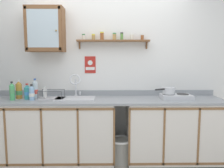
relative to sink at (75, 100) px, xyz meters
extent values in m
cube|color=white|center=(0.38, 0.28, 0.43)|extent=(3.96, 0.05, 2.67)
cube|color=black|center=(-0.37, -0.01, -0.87)|extent=(1.77, 0.53, 0.08)
cube|color=silver|center=(-0.37, -0.04, -0.42)|extent=(1.81, 0.59, 0.81)
cube|color=brown|center=(-0.37, -0.34, -0.05)|extent=(1.81, 0.01, 0.03)
cube|color=brown|center=(-0.37, -0.34, -0.78)|extent=(1.81, 0.01, 0.03)
cube|color=brown|center=(-0.83, -0.34, -0.42)|extent=(0.02, 0.01, 0.75)
cube|color=brown|center=(-0.37, -0.34, -0.42)|extent=(0.02, 0.01, 0.75)
cube|color=brown|center=(0.08, -0.34, -0.42)|extent=(0.02, 0.01, 0.75)
cube|color=brown|center=(0.53, -0.34, -0.42)|extent=(0.02, 0.01, 0.75)
cube|color=black|center=(1.38, -0.01, -0.87)|extent=(1.29, 0.53, 0.08)
cube|color=silver|center=(1.38, -0.04, -0.42)|extent=(1.32, 0.59, 0.81)
cube|color=brown|center=(1.38, -0.34, -0.05)|extent=(1.32, 0.01, 0.03)
cube|color=brown|center=(1.38, -0.34, -0.78)|extent=(1.32, 0.01, 0.03)
cube|color=brown|center=(0.72, -0.34, -0.42)|extent=(0.02, 0.01, 0.75)
cube|color=brown|center=(1.16, -0.34, -0.42)|extent=(0.02, 0.01, 0.75)
cube|color=brown|center=(1.60, -0.34, -0.42)|extent=(0.02, 0.01, 0.75)
cube|color=gray|center=(0.38, -0.04, 0.00)|extent=(3.32, 0.62, 0.03)
cube|color=gray|center=(0.38, 0.25, 0.06)|extent=(3.32, 0.02, 0.08)
cube|color=silver|center=(0.00, -0.02, 0.02)|extent=(0.53, 0.37, 0.01)
cube|color=slate|center=(0.00, -0.02, -0.09)|extent=(0.45, 0.29, 0.01)
cube|color=slate|center=(0.00, 0.13, -0.04)|extent=(0.45, 0.01, 0.11)
cube|color=slate|center=(0.00, -0.17, -0.04)|extent=(0.45, 0.01, 0.11)
cylinder|color=#4C4C51|center=(0.00, -0.02, -0.09)|extent=(0.04, 0.04, 0.01)
cylinder|color=silver|center=(-0.02, 0.18, 0.03)|extent=(0.05, 0.05, 0.02)
cylinder|color=silver|center=(-0.02, 0.18, 0.15)|extent=(0.02, 0.02, 0.23)
torus|color=silver|center=(-0.02, 0.12, 0.27)|extent=(0.15, 0.02, 0.15)
cylinder|color=silver|center=(0.04, 0.18, 0.06)|extent=(0.02, 0.02, 0.05)
cube|color=silver|center=(1.38, -0.06, 0.05)|extent=(0.41, 0.27, 0.06)
cylinder|color=#2D2D2D|center=(1.29, -0.04, 0.08)|extent=(0.16, 0.16, 0.01)
cylinder|color=#2D2D2D|center=(1.48, -0.04, 0.08)|extent=(0.16, 0.16, 0.01)
cylinder|color=black|center=(1.29, -0.18, 0.05)|extent=(0.03, 0.02, 0.03)
cylinder|color=black|center=(1.48, -0.18, 0.05)|extent=(0.03, 0.02, 0.03)
cylinder|color=silver|center=(1.29, -0.04, 0.13)|extent=(0.16, 0.16, 0.08)
torus|color=silver|center=(1.29, -0.04, 0.17)|extent=(0.17, 0.17, 0.01)
cylinder|color=black|center=(1.15, -0.11, 0.16)|extent=(0.14, 0.09, 0.02)
cylinder|color=#4CB266|center=(-0.82, -0.10, 0.11)|extent=(0.07, 0.07, 0.20)
cone|color=#4CB266|center=(-0.82, -0.10, 0.23)|extent=(0.06, 0.06, 0.03)
cylinder|color=#262626|center=(-0.82, -0.10, 0.25)|extent=(0.03, 0.03, 0.02)
cylinder|color=#4C9959|center=(-0.82, -0.10, 0.13)|extent=(0.07, 0.07, 0.06)
cylinder|color=gold|center=(-0.78, 0.01, 0.12)|extent=(0.08, 0.08, 0.20)
cone|color=gold|center=(-0.78, 0.01, 0.24)|extent=(0.08, 0.08, 0.04)
cylinder|color=white|center=(-0.78, 0.01, 0.26)|extent=(0.04, 0.04, 0.02)
cylinder|color=#4C9959|center=(-0.78, 0.01, 0.10)|extent=(0.08, 0.08, 0.06)
cylinder|color=teal|center=(-0.64, -0.05, 0.10)|extent=(0.08, 0.08, 0.16)
cone|color=teal|center=(-0.64, -0.05, 0.20)|extent=(0.08, 0.08, 0.04)
cylinder|color=red|center=(-0.64, -0.05, 0.22)|extent=(0.04, 0.04, 0.02)
cylinder|color=#3F8CCC|center=(-0.64, -0.05, 0.10)|extent=(0.08, 0.08, 0.05)
cylinder|color=silver|center=(-0.57, 0.06, 0.13)|extent=(0.07, 0.07, 0.22)
cone|color=silver|center=(-0.57, 0.06, 0.25)|extent=(0.07, 0.07, 0.03)
cylinder|color=#2D59B2|center=(-0.57, 0.06, 0.28)|extent=(0.03, 0.03, 0.02)
cylinder|color=#D84C3F|center=(-0.57, 0.06, 0.10)|extent=(0.07, 0.07, 0.06)
cylinder|color=#8CB7E0|center=(-0.56, -0.11, 0.10)|extent=(0.07, 0.07, 0.16)
cone|color=#8CB7E0|center=(-0.56, -0.11, 0.19)|extent=(0.07, 0.07, 0.03)
cylinder|color=#262626|center=(-0.56, -0.11, 0.22)|extent=(0.03, 0.03, 0.02)
cylinder|color=white|center=(-0.56, -0.11, 0.09)|extent=(0.07, 0.07, 0.05)
cube|color=#B2B2B7|center=(-0.32, -0.02, 0.02)|extent=(0.34, 0.22, 0.01)
cylinder|color=#4C4F54|center=(-0.48, -0.12, 0.08)|extent=(0.01, 0.01, 0.10)
cylinder|color=#4C4F54|center=(-0.16, -0.12, 0.08)|extent=(0.01, 0.01, 0.10)
cylinder|color=#4C4F54|center=(-0.48, 0.08, 0.08)|extent=(0.01, 0.01, 0.10)
cylinder|color=#4C4F54|center=(-0.16, 0.08, 0.08)|extent=(0.01, 0.01, 0.10)
cylinder|color=#4C4F54|center=(-0.32, -0.12, 0.13)|extent=(0.32, 0.01, 0.01)
cylinder|color=#4C4F54|center=(-0.32, 0.08, 0.13)|extent=(0.32, 0.01, 0.01)
cylinder|color=white|center=(-0.41, -0.02, 0.10)|extent=(0.01, 0.16, 0.16)
cube|color=brown|center=(-0.42, 0.13, 0.97)|extent=(0.51, 0.25, 0.62)
cube|color=silver|center=(-0.42, 0.00, 0.97)|extent=(0.42, 0.01, 0.50)
cube|color=brown|center=(-0.65, 0.00, 0.97)|extent=(0.04, 0.01, 0.58)
cube|color=brown|center=(-0.19, 0.00, 0.97)|extent=(0.04, 0.01, 0.58)
cube|color=brown|center=(-0.42, 0.00, 1.24)|extent=(0.48, 0.01, 0.05)
cube|color=brown|center=(-0.42, 0.00, 0.69)|extent=(0.48, 0.01, 0.05)
sphere|color=olive|center=(-0.24, -0.01, 0.94)|extent=(0.02, 0.02, 0.02)
cube|color=brown|center=(0.53, 0.19, 0.82)|extent=(1.04, 0.14, 0.02)
cube|color=brown|center=(0.04, 0.24, 0.76)|extent=(0.02, 0.03, 0.10)
cube|color=brown|center=(1.02, 0.24, 0.76)|extent=(0.02, 0.03, 0.10)
cylinder|color=silver|center=(0.11, 0.18, 0.86)|extent=(0.04, 0.04, 0.07)
cylinder|color=#33723F|center=(0.11, 0.18, 0.90)|extent=(0.04, 0.04, 0.02)
cylinder|color=tan|center=(0.24, 0.20, 0.86)|extent=(0.05, 0.05, 0.07)
cylinder|color=yellow|center=(0.24, 0.20, 0.90)|extent=(0.05, 0.05, 0.02)
cylinder|color=brown|center=(0.37, 0.18, 0.88)|extent=(0.05, 0.05, 0.09)
cylinder|color=yellow|center=(0.37, 0.18, 0.93)|extent=(0.05, 0.05, 0.02)
cylinder|color=tan|center=(0.55, 0.20, 0.87)|extent=(0.05, 0.05, 0.08)
cylinder|color=#33723F|center=(0.55, 0.20, 0.92)|extent=(0.05, 0.05, 0.02)
cylinder|color=#598C3F|center=(0.65, 0.18, 0.87)|extent=(0.04, 0.04, 0.09)
cylinder|color=black|center=(0.65, 0.18, 0.93)|extent=(0.04, 0.04, 0.02)
cylinder|color=silver|center=(0.79, 0.20, 0.87)|extent=(0.05, 0.05, 0.07)
cylinder|color=white|center=(0.79, 0.20, 0.91)|extent=(0.05, 0.05, 0.02)
cylinder|color=brown|center=(0.94, 0.19, 0.86)|extent=(0.04, 0.04, 0.07)
cylinder|color=white|center=(0.94, 0.19, 0.91)|extent=(0.05, 0.05, 0.02)
cube|color=#B2261E|center=(0.19, 0.26, 0.47)|extent=(0.16, 0.01, 0.25)
cube|color=white|center=(0.19, 0.25, 0.42)|extent=(0.14, 0.00, 0.04)
cylinder|color=white|center=(0.19, 0.25, 0.51)|extent=(0.07, 0.00, 0.07)
cylinder|color=gray|center=(0.63, -0.14, -0.72)|extent=(0.28, 0.28, 0.38)
torus|color=white|center=(0.63, -0.14, -0.53)|extent=(0.31, 0.31, 0.03)
camera|label=1|loc=(0.47, -2.95, 0.56)|focal=34.59mm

